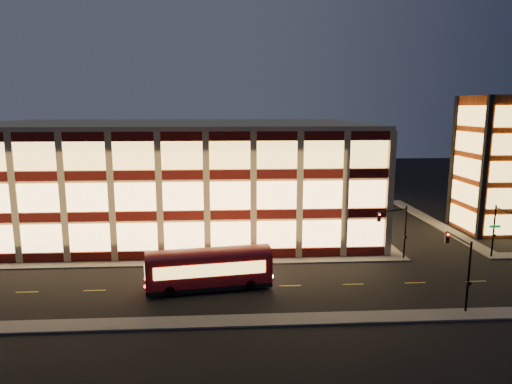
{
  "coord_description": "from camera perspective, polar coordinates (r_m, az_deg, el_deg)",
  "views": [
    {
      "loc": [
        4.31,
        -46.12,
        16.47
      ],
      "look_at": [
        7.65,
        8.0,
        6.39
      ],
      "focal_mm": 32.0,
      "sensor_mm": 36.0,
      "label": 1
    }
  ],
  "objects": [
    {
      "name": "sidewalk_tower_west",
      "position": [
        71.66,
        21.1,
        -3.42
      ],
      "size": [
        2.0,
        30.0,
        0.15
      ],
      "primitive_type": "cube",
      "color": "#514F4C",
      "rests_on": "ground"
    },
    {
      "name": "sidewalk_office_east",
      "position": [
        67.84,
        12.6,
        -3.71
      ],
      "size": [
        2.0,
        30.0,
        0.15
      ],
      "primitive_type": "cube",
      "color": "#514F4C",
      "rests_on": "ground"
    },
    {
      "name": "office_building",
      "position": [
        64.12,
        -9.97,
        2.1
      ],
      "size": [
        50.45,
        30.45,
        14.5
      ],
      "color": "tan",
      "rests_on": "ground"
    },
    {
      "name": "trolley_bus",
      "position": [
        42.53,
        -5.9,
        -9.23
      ],
      "size": [
        11.64,
        4.47,
        3.84
      ],
      "rotation": [
        0.0,
        0.0,
        0.15
      ],
      "color": "maroon",
      "rests_on": "ground"
    },
    {
      "name": "traffic_signal_near",
      "position": [
        41.86,
        24.17,
        -7.57
      ],
      "size": [
        0.32,
        4.45,
        6.0
      ],
      "color": "black",
      "rests_on": "ground"
    },
    {
      "name": "stair_tower",
      "position": [
        68.55,
        27.87,
        3.05
      ],
      "size": [
        8.6,
        8.6,
        18.0
      ],
      "color": "#8C3814",
      "rests_on": "ground"
    },
    {
      "name": "sidewalk_office_south",
      "position": [
        50.43,
        -11.81,
        -8.67
      ],
      "size": [
        54.0,
        2.0,
        0.15
      ],
      "primitive_type": "cube",
      "color": "#514F4C",
      "rests_on": "ground"
    },
    {
      "name": "traffic_signal_far",
      "position": [
        51.21,
        17.09,
        -3.91
      ],
      "size": [
        3.79,
        1.87,
        6.0
      ],
      "color": "black",
      "rests_on": "ground"
    },
    {
      "name": "ground",
      "position": [
        49.16,
        -8.46,
        -9.16
      ],
      "size": [
        200.0,
        200.0,
        0.0
      ],
      "primitive_type": "plane",
      "color": "black",
      "rests_on": "ground"
    },
    {
      "name": "traffic_signal_right",
      "position": [
        55.45,
        28.41,
        -3.65
      ],
      "size": [
        1.2,
        4.37,
        6.0
      ],
      "color": "black",
      "rests_on": "ground"
    },
    {
      "name": "sidewalk_near",
      "position": [
        37.21,
        -10.2,
        -15.79
      ],
      "size": [
        100.0,
        2.0,
        0.15
      ],
      "primitive_type": "cube",
      "color": "#514F4C",
      "rests_on": "ground"
    }
  ]
}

